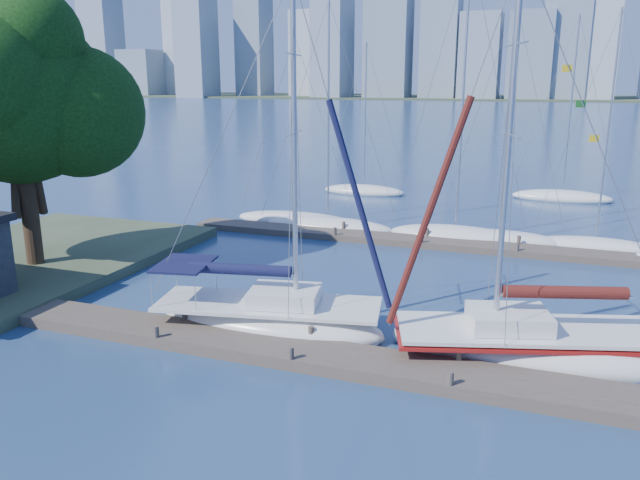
% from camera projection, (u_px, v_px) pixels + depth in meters
% --- Properties ---
extents(ground, '(700.00, 700.00, 0.00)m').
position_uv_depth(ground, '(301.00, 359.00, 20.64)').
color(ground, navy).
rests_on(ground, ground).
extents(near_dock, '(26.00, 2.00, 0.40)m').
position_uv_depth(near_dock, '(301.00, 353.00, 20.59)').
color(near_dock, '#443C32').
rests_on(near_dock, ground).
extents(far_dock, '(30.00, 1.80, 0.36)m').
position_uv_depth(far_dock, '(442.00, 244.00, 34.48)').
color(far_dock, '#443C32').
rests_on(far_dock, ground).
extents(far_shore, '(800.00, 100.00, 1.50)m').
position_uv_depth(far_shore, '(538.00, 98.00, 311.66)').
color(far_shore, '#38472D').
rests_on(far_shore, ground).
extents(tree, '(10.28, 9.34, 12.86)m').
position_uv_depth(tree, '(16.00, 92.00, 27.70)').
color(tree, black).
rests_on(tree, ground).
extents(sailboat_navy, '(9.21, 4.52, 12.87)m').
position_uv_depth(sailboat_navy, '(269.00, 305.00, 22.86)').
color(sailboat_navy, silver).
rests_on(sailboat_navy, ground).
extents(sailboat_maroon, '(9.51, 5.46, 13.13)m').
position_uv_depth(sailboat_maroon, '(527.00, 331.00, 20.47)').
color(sailboat_maroon, silver).
rests_on(sailboat_maroon, ground).
extents(bg_boat_0, '(8.38, 3.11, 11.83)m').
position_uv_depth(bg_boat_0, '(296.00, 220.00, 40.04)').
color(bg_boat_0, silver).
rests_on(bg_boat_0, ground).
extents(bg_boat_1, '(8.45, 4.84, 13.72)m').
position_uv_depth(bg_boat_1, '(328.00, 225.00, 38.50)').
color(bg_boat_1, silver).
rests_on(bg_boat_1, ground).
extents(bg_boat_2, '(7.74, 2.76, 15.99)m').
position_uv_depth(bg_boat_2, '(455.00, 234.00, 35.97)').
color(bg_boat_2, silver).
rests_on(bg_boat_2, ground).
extents(bg_boat_3, '(7.15, 2.88, 13.32)m').
position_uv_depth(bg_boat_3, '(499.00, 238.00, 35.37)').
color(bg_boat_3, silver).
rests_on(bg_boat_3, ground).
extents(bg_boat_4, '(6.99, 3.53, 12.79)m').
position_uv_depth(bg_boat_4, '(595.00, 245.00, 33.97)').
color(bg_boat_4, silver).
rests_on(bg_boat_4, ground).
extents(bg_boat_6, '(7.02, 4.46, 12.15)m').
position_uv_depth(bg_boat_6, '(364.00, 191.00, 50.57)').
color(bg_boat_6, silver).
rests_on(bg_boat_6, ground).
extents(bg_boat_7, '(7.41, 2.53, 13.90)m').
position_uv_depth(bg_boat_7, '(562.00, 197.00, 47.79)').
color(bg_boat_7, silver).
rests_on(bg_boat_7, ground).
extents(skyline, '(502.57, 51.31, 114.87)m').
position_uv_depth(skyline, '(597.00, 15.00, 268.08)').
color(skyline, slate).
rests_on(skyline, ground).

